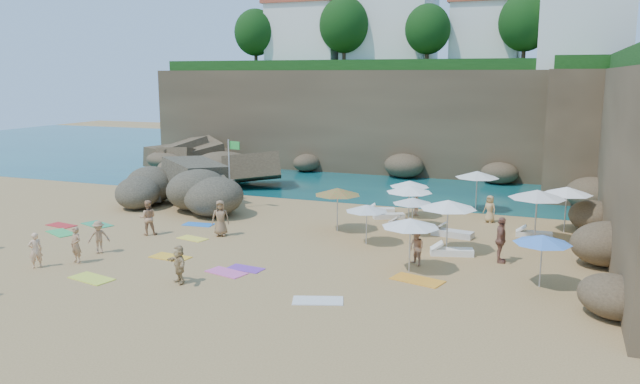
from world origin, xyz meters
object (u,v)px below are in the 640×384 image
(person_stand_1, at_px, (148,218))
(person_stand_3, at_px, (501,240))
(parasol_0, at_px, (413,201))
(person_stand_2, at_px, (417,203))
(parasol_2, at_px, (477,174))
(parasol_1, at_px, (409,184))
(lounger_0, at_px, (389,216))
(person_stand_4, at_px, (490,209))
(rock_outcrop, at_px, (185,202))
(person_stand_5, at_px, (211,179))
(person_stand_6, at_px, (35,250))
(flag_pole, at_px, (231,165))

(person_stand_1, height_order, person_stand_3, person_stand_3)
(parasol_0, distance_m, person_stand_3, 5.46)
(person_stand_2, bearing_deg, parasol_2, -102.62)
(person_stand_2, distance_m, person_stand_3, 8.97)
(parasol_0, xyz_separation_m, person_stand_3, (4.43, -3.12, -0.74))
(parasol_1, distance_m, person_stand_2, 1.30)
(parasol_0, distance_m, parasol_1, 3.84)
(parasol_0, height_order, lounger_0, parasol_0)
(parasol_1, bearing_deg, person_stand_2, 58.94)
(parasol_2, xyz_separation_m, lounger_0, (-4.17, -3.50, -2.00))
(parasol_0, distance_m, lounger_0, 3.95)
(lounger_0, xyz_separation_m, person_stand_4, (5.19, 1.03, 0.59))
(person_stand_1, bearing_deg, rock_outcrop, -102.68)
(parasol_2, bearing_deg, person_stand_4, -67.56)
(parasol_0, height_order, parasol_1, parasol_1)
(person_stand_5, xyz_separation_m, person_stand_6, (2.05, -17.01, -0.13))
(person_stand_3, xyz_separation_m, person_stand_6, (-17.44, -7.47, -0.24))
(person_stand_1, relative_size, person_stand_4, 1.19)
(parasol_2, bearing_deg, flag_pole, -161.50)
(parasol_1, relative_size, person_stand_4, 1.48)
(flag_pole, xyz_separation_m, parasol_0, (11.08, -2.10, -0.88))
(person_stand_3, relative_size, person_stand_6, 1.33)
(person_stand_5, bearing_deg, parasol_1, 0.38)
(flag_pole, height_order, parasol_0, flag_pole)
(parasol_0, xyz_separation_m, person_stand_4, (3.23, 4.08, -0.98))
(person_stand_4, bearing_deg, person_stand_2, -155.55)
(flag_pole, xyz_separation_m, person_stand_5, (-3.99, 4.31, -1.72))
(parasol_1, relative_size, person_stand_1, 1.25)
(person_stand_5, bearing_deg, person_stand_2, 2.74)
(parasol_2, height_order, person_stand_3, parasol_2)
(person_stand_4, bearing_deg, person_stand_5, -160.31)
(flag_pole, relative_size, lounger_0, 2.41)
(person_stand_1, bearing_deg, person_stand_4, 176.50)
(parasol_2, bearing_deg, parasol_1, -138.62)
(parasol_2, relative_size, person_stand_5, 1.43)
(lounger_0, distance_m, person_stand_4, 5.32)
(person_stand_2, bearing_deg, lounger_0, 82.56)
(rock_outcrop, xyz_separation_m, parasol_1, (13.75, 0.84, 1.86))
(flag_pole, relative_size, person_stand_3, 2.10)
(parasol_2, bearing_deg, person_stand_6, -131.61)
(person_stand_1, distance_m, person_stand_6, 6.09)
(parasol_1, xyz_separation_m, person_stand_5, (-14.05, 2.71, -1.00))
(rock_outcrop, bearing_deg, lounger_0, 0.83)
(person_stand_5, bearing_deg, rock_outcrop, -73.96)
(person_stand_5, relative_size, person_stand_6, 1.18)
(rock_outcrop, height_order, person_stand_3, person_stand_3)
(lounger_0, xyz_separation_m, person_stand_6, (-11.06, -13.64, 0.60))
(parasol_1, height_order, person_stand_1, parasol_1)
(parasol_0, height_order, person_stand_3, person_stand_3)
(person_stand_3, distance_m, person_stand_5, 21.70)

